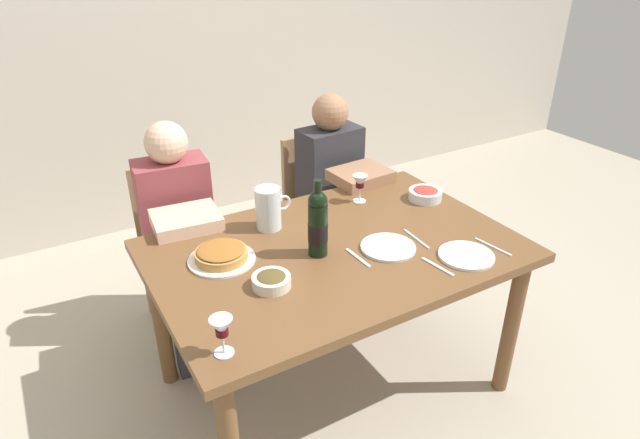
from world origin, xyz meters
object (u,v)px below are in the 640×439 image
(olive_bowl, at_px, (271,280))
(dinner_plate_left_setting, at_px, (388,247))
(water_pitcher, at_px, (269,211))
(diner_left, at_px, (183,237))
(wine_glass_left_diner, at_px, (360,183))
(chair_left, at_px, (175,237))
(dining_table, at_px, (335,266))
(chair_right, at_px, (318,198))
(diner_right, at_px, (341,194))
(dinner_plate_right_setting, at_px, (466,256))
(wine_bottle, at_px, (318,223))
(salad_bowl, at_px, (425,194))
(baked_tart, at_px, (221,255))
(wine_glass_right_diner, at_px, (222,329))

(olive_bowl, xyz_separation_m, dinner_plate_left_setting, (0.54, 0.00, -0.02))
(water_pitcher, distance_m, diner_left, 0.52)
(wine_glass_left_diner, distance_m, chair_left, 1.03)
(dining_table, bearing_deg, chair_right, 63.99)
(dining_table, relative_size, chair_right, 1.72)
(wine_glass_left_diner, relative_size, diner_right, 0.12)
(chair_right, bearing_deg, olive_bowl, 48.39)
(dinner_plate_right_setting, distance_m, diner_right, 1.02)
(olive_bowl, height_order, wine_glass_left_diner, wine_glass_left_diner)
(dinner_plate_right_setting, bearing_deg, dinner_plate_left_setting, 137.67)
(wine_bottle, distance_m, dinner_plate_right_setting, 0.61)
(wine_glass_left_diner, distance_m, chair_right, 0.71)
(olive_bowl, xyz_separation_m, dinner_plate_right_setting, (0.77, -0.21, -0.02))
(salad_bowl, distance_m, chair_left, 1.31)
(wine_bottle, height_order, dinner_plate_right_setting, wine_bottle)
(water_pitcher, bearing_deg, baked_tart, -151.52)
(water_pitcher, xyz_separation_m, olive_bowl, (-0.19, -0.41, -0.06))
(chair_left, bearing_deg, wine_glass_left_diner, 148.72)
(chair_right, bearing_deg, chair_left, -2.40)
(baked_tart, xyz_separation_m, dinner_plate_right_setting, (0.86, -0.47, -0.02))
(olive_bowl, bearing_deg, dining_table, 19.24)
(water_pitcher, relative_size, salad_bowl, 1.18)
(olive_bowl, bearing_deg, wine_glass_left_diner, 32.42)
(wine_glass_right_diner, bearing_deg, dinner_plate_left_setting, 17.16)
(baked_tart, xyz_separation_m, chair_left, (0.01, 0.75, -0.29))
(dining_table, relative_size, water_pitcher, 7.91)
(salad_bowl, bearing_deg, chair_right, 103.10)
(water_pitcher, distance_m, dinner_plate_right_setting, 0.86)
(wine_bottle, bearing_deg, dinner_plate_left_setting, -22.24)
(dining_table, distance_m, olive_bowl, 0.39)
(dining_table, distance_m, dinner_plate_left_setting, 0.24)
(dining_table, height_order, water_pitcher, water_pitcher)
(chair_left, bearing_deg, olive_bowl, 100.56)
(dinner_plate_left_setting, bearing_deg, chair_right, 75.69)
(water_pitcher, relative_size, chair_right, 0.22)
(olive_bowl, bearing_deg, diner_right, 44.51)
(baked_tart, bearing_deg, water_pitcher, 28.48)
(wine_glass_right_diner, bearing_deg, wine_glass_left_diner, 35.27)
(salad_bowl, xyz_separation_m, wine_glass_left_diner, (-0.29, 0.14, 0.07))
(chair_left, relative_size, chair_right, 1.00)
(dinner_plate_right_setting, distance_m, diner_left, 1.33)
(wine_bottle, bearing_deg, olive_bowl, -156.70)
(wine_bottle, bearing_deg, diner_left, 119.27)
(baked_tart, xyz_separation_m, olive_bowl, (0.09, -0.26, -0.00))
(dinner_plate_left_setting, height_order, diner_right, diner_right)
(chair_right, bearing_deg, wine_bottle, 55.92)
(baked_tart, xyz_separation_m, dinner_plate_left_setting, (0.63, -0.26, -0.02))
(dining_table, xyz_separation_m, dinner_plate_right_setting, (0.41, -0.33, 0.10))
(wine_bottle, distance_m, wine_glass_left_diner, 0.53)
(water_pitcher, bearing_deg, chair_left, 114.93)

